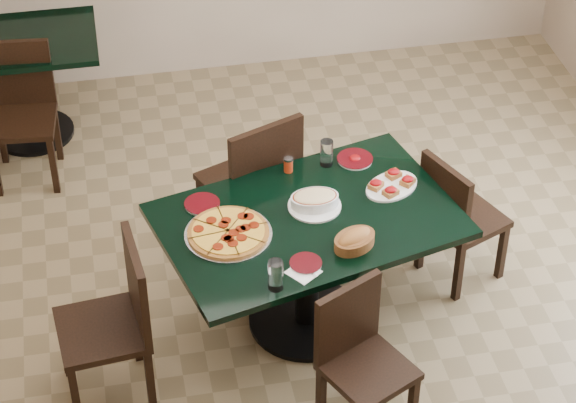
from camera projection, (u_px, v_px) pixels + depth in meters
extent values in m
plane|color=olive|center=(299.00, 318.00, 6.33)|extent=(5.50, 5.50, 0.00)
cube|color=black|center=(308.00, 221.00, 5.86)|extent=(1.72, 1.33, 0.04)
cylinder|color=black|center=(307.00, 274.00, 6.09)|extent=(0.13, 0.13, 0.71)
cylinder|color=black|center=(307.00, 319.00, 6.30)|extent=(0.65, 0.65, 0.03)
cube|color=black|center=(19.00, 42.00, 7.29)|extent=(1.01, 0.74, 0.04)
cylinder|color=black|center=(27.00, 90.00, 7.52)|extent=(0.11, 0.11, 0.71)
cylinder|color=black|center=(34.00, 132.00, 7.73)|extent=(0.55, 0.55, 0.03)
cube|color=black|center=(248.00, 183.00, 6.52)|extent=(0.61, 0.61, 0.04)
cube|color=black|center=(267.00, 164.00, 6.21)|extent=(0.45, 0.21, 0.50)
cube|color=black|center=(259.00, 187.00, 6.90)|extent=(0.05, 0.05, 0.46)
cube|color=black|center=(296.00, 222.00, 6.63)|extent=(0.05, 0.05, 0.46)
cube|color=black|center=(202.00, 210.00, 6.72)|extent=(0.05, 0.05, 0.46)
cube|color=black|center=(237.00, 247.00, 6.46)|extent=(0.05, 0.05, 0.46)
cube|color=black|center=(369.00, 371.00, 5.48)|extent=(0.52, 0.52, 0.04)
cube|color=black|center=(347.00, 318.00, 5.45)|extent=(0.36, 0.21, 0.41)
cube|color=black|center=(321.00, 395.00, 5.63)|extent=(0.05, 0.05, 0.37)
cube|color=black|center=(370.00, 366.00, 5.79)|extent=(0.05, 0.05, 0.37)
cube|color=black|center=(465.00, 219.00, 6.39)|extent=(0.52, 0.52, 0.04)
cube|color=black|center=(444.00, 198.00, 6.17)|extent=(0.19, 0.38, 0.42)
cube|color=black|center=(502.00, 252.00, 6.49)|extent=(0.05, 0.05, 0.38)
cube|color=black|center=(458.00, 274.00, 6.34)|extent=(0.05, 0.05, 0.38)
cube|color=black|center=(464.00, 221.00, 6.70)|extent=(0.05, 0.05, 0.38)
cube|color=black|center=(421.00, 242.00, 6.55)|extent=(0.05, 0.05, 0.38)
cube|color=black|center=(102.00, 330.00, 5.62)|extent=(0.48, 0.48, 0.04)
cube|color=black|center=(137.00, 285.00, 5.51)|extent=(0.09, 0.44, 0.47)
cube|color=black|center=(65.00, 345.00, 5.87)|extent=(0.04, 0.04, 0.43)
cube|color=black|center=(136.00, 330.00, 5.95)|extent=(0.04, 0.04, 0.43)
cube|color=black|center=(75.00, 398.00, 5.58)|extent=(0.04, 0.04, 0.43)
cube|color=black|center=(150.00, 381.00, 5.67)|extent=(0.04, 0.04, 0.43)
cube|color=black|center=(22.00, 122.00, 7.10)|extent=(0.46, 0.46, 0.04)
cube|color=black|center=(19.00, 72.00, 7.09)|extent=(0.43, 0.08, 0.45)
cube|color=black|center=(1.00, 136.00, 7.37)|extent=(0.04, 0.04, 0.41)
cube|color=black|center=(53.00, 166.00, 7.11)|extent=(0.04, 0.04, 0.41)
cube|color=black|center=(57.00, 133.00, 7.39)|extent=(0.04, 0.04, 0.41)
cylinder|color=silver|center=(228.00, 234.00, 5.73)|extent=(0.45, 0.45, 0.01)
cylinder|color=#9A6621|center=(228.00, 233.00, 5.72)|extent=(0.42, 0.42, 0.02)
cylinder|color=gold|center=(228.00, 231.00, 5.72)|extent=(0.37, 0.37, 0.01)
cylinder|color=white|center=(314.00, 206.00, 5.91)|extent=(0.28, 0.28, 0.01)
ellipsoid|color=beige|center=(315.00, 196.00, 5.87)|extent=(0.23, 0.15, 0.04)
ellipsoid|color=#A7662E|center=(355.00, 238.00, 5.64)|extent=(0.22, 0.18, 0.08)
cylinder|color=white|center=(306.00, 264.00, 5.55)|extent=(0.16, 0.16, 0.01)
cylinder|color=#390308|center=(306.00, 263.00, 5.55)|extent=(0.16, 0.16, 0.00)
cylinder|color=white|center=(355.00, 159.00, 6.24)|extent=(0.20, 0.20, 0.01)
cylinder|color=#390308|center=(355.00, 158.00, 6.23)|extent=(0.20, 0.20, 0.00)
ellipsoid|color=#9B0708|center=(355.00, 158.00, 6.23)|extent=(0.06, 0.06, 0.03)
cylinder|color=white|center=(202.00, 204.00, 5.92)|extent=(0.19, 0.19, 0.01)
cylinder|color=#390308|center=(202.00, 203.00, 5.92)|extent=(0.19, 0.19, 0.00)
cube|color=white|center=(303.00, 272.00, 5.51)|extent=(0.19, 0.19, 0.00)
cube|color=silver|center=(307.00, 271.00, 5.51)|extent=(0.09, 0.11, 0.00)
cylinder|color=silver|center=(327.00, 153.00, 6.16)|extent=(0.07, 0.07, 0.15)
cylinder|color=silver|center=(275.00, 275.00, 5.38)|extent=(0.08, 0.08, 0.16)
cylinder|color=#AE3412|center=(288.00, 165.00, 6.14)|extent=(0.05, 0.05, 0.08)
cylinder|color=silver|center=(288.00, 159.00, 6.11)|extent=(0.05, 0.05, 0.01)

